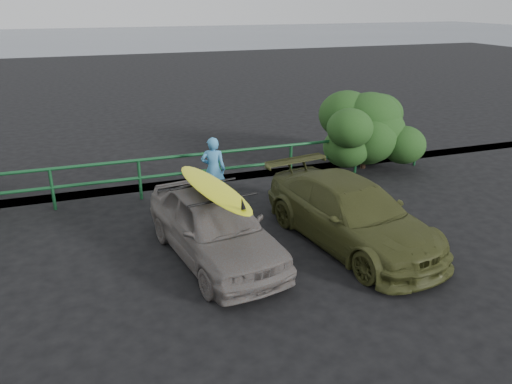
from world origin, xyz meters
TOP-DOWN VIEW (x-y plane):
  - ground at (0.00, 0.00)m, footprint 80.00×80.00m
  - ocean at (0.00, 60.00)m, footprint 200.00×200.00m
  - guardrail at (0.00, 5.00)m, footprint 14.00×0.08m
  - shrub_right at (5.00, 5.50)m, footprint 3.20×2.40m
  - sedan at (-0.05, 1.52)m, footprint 2.16×4.09m
  - olive_vehicle at (2.68, 1.20)m, footprint 2.48×4.62m
  - man at (0.67, 4.30)m, footprint 0.68×0.57m
  - roof_rack at (-0.05, 1.52)m, footprint 1.47×1.13m
  - surfboard at (-0.05, 1.52)m, footprint 1.04×2.95m

SIDE VIEW (x-z plane):
  - ground at x=0.00m, z-range 0.00..0.00m
  - ocean at x=0.00m, z-range 0.00..0.00m
  - guardrail at x=0.00m, z-range 0.00..1.04m
  - olive_vehicle at x=2.68m, z-range 0.00..1.27m
  - sedan at x=-0.05m, z-range 0.00..1.33m
  - man at x=0.67m, z-range 0.00..1.60m
  - shrub_right at x=5.00m, z-range 0.00..1.95m
  - roof_rack at x=-0.05m, z-range 1.33..1.37m
  - surfboard at x=-0.05m, z-range 1.37..1.46m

